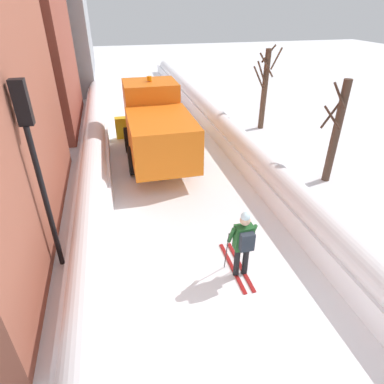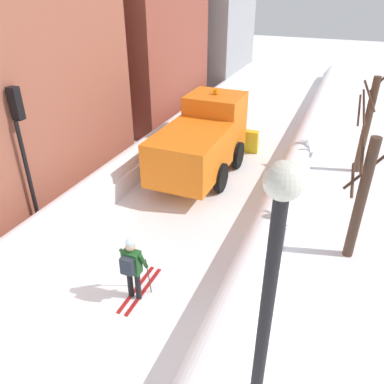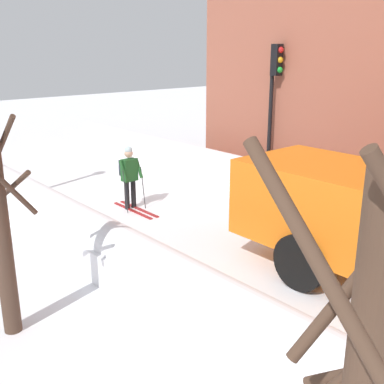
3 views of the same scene
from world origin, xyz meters
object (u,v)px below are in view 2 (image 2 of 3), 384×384
street_lamp (265,322)px  traffic_light_pole (22,135)px  plow_truck (203,139)px  bare_tree_mid (367,123)px  skier (132,266)px  bare_tree_near (361,199)px

street_lamp → traffic_light_pole: bearing=151.4°
plow_truck → street_lamp: street_lamp is taller
plow_truck → traffic_light_pole: bearing=-120.6°
street_lamp → plow_truck: bearing=114.7°
street_lamp → bare_tree_mid: (1.25, 12.55, -1.45)m
traffic_light_pole → bare_tree_mid: (9.15, 8.25, -1.09)m
traffic_light_pole → street_lamp: size_ratio=0.80×
skier → bare_tree_mid: 10.99m
plow_truck → skier: (0.94, -7.16, -0.48)m
street_lamp → bare_tree_near: 6.92m
bare_tree_near → bare_tree_mid: bare_tree_mid is taller
skier → street_lamp: street_lamp is taller
skier → street_lamp: size_ratio=0.32×
bare_tree_near → bare_tree_mid: 5.94m
traffic_light_pole → bare_tree_mid: bearing=42.0°
bare_tree_near → bare_tree_mid: bearing=89.7°
plow_truck → skier: plow_truck is taller
bare_tree_mid → traffic_light_pole: bearing=-138.0°
street_lamp → bare_tree_near: (1.22, 6.62, -1.64)m
traffic_light_pole → street_lamp: street_lamp is taller
plow_truck → skier: size_ratio=3.31×
street_lamp → bare_tree_near: street_lamp is taller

